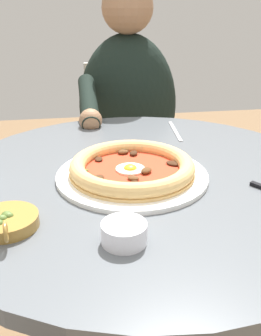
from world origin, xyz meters
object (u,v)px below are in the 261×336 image
pizza_on_plate (132,169)px  ramekin_capers (124,232)px  olive_pan (7,221)px  fork_utensil (175,131)px  diner_person (127,156)px  cafe_chair_diner (126,145)px  dining_table (142,236)px

pizza_on_plate → ramekin_capers: pizza_on_plate is taller
olive_pan → fork_utensil: size_ratio=0.76×
diner_person → cafe_chair_diner: bearing=-96.3°
olive_pan → fork_utensil: olive_pan is taller
ramekin_capers → pizza_on_plate: bearing=-102.1°
ramekin_capers → cafe_chair_diner: cafe_chair_diner is taller
ramekin_capers → cafe_chair_diner: 1.09m
dining_table → olive_pan: bearing=33.1°
fork_utensil → olive_pan: bearing=47.6°
dining_table → cafe_chair_diner: bearing=-95.6°
pizza_on_plate → cafe_chair_diner: cafe_chair_diner is taller
dining_table → cafe_chair_diner: 0.80m
ramekin_capers → diner_person: diner_person is taller
dining_table → diner_person: size_ratio=0.78×
fork_utensil → cafe_chair_diner: 0.57m
pizza_on_plate → diner_person: 0.72m
dining_table → diner_person: 0.67m
dining_table → olive_pan: olive_pan is taller
diner_person → olive_pan: bearing=68.3°
fork_utensil → diner_person: 0.45m
dining_table → ramekin_capers: size_ratio=12.16×
olive_pan → fork_utensil: 0.62m
cafe_chair_diner → olive_pan: bearing=70.3°
cafe_chair_diner → ramekin_capers: bearing=81.5°
fork_utensil → cafe_chair_diner: size_ratio=0.21×
ramekin_capers → diner_person: size_ratio=0.06×
dining_table → olive_pan: 0.37m
fork_utensil → ramekin_capers: bearing=67.0°
dining_table → cafe_chair_diner: (-0.08, -0.80, -0.07)m
olive_pan → fork_utensil: bearing=-132.4°
olive_pan → diner_person: bearing=-111.7°
dining_table → ramekin_capers: ramekin_capers is taller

